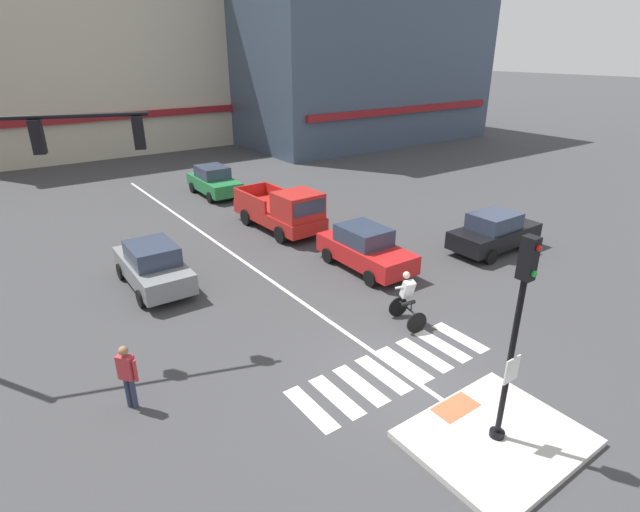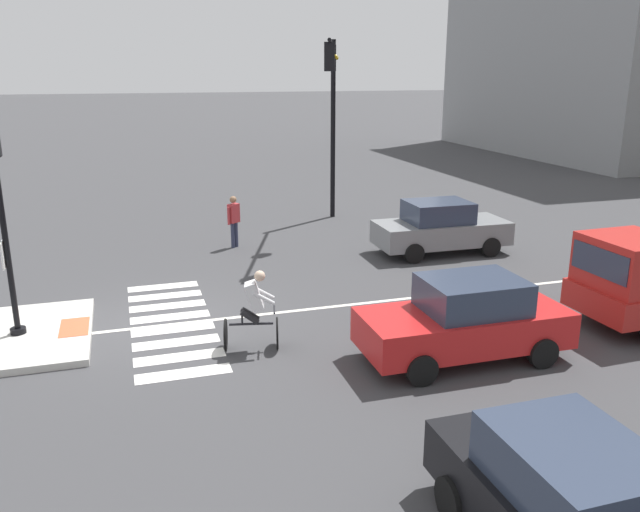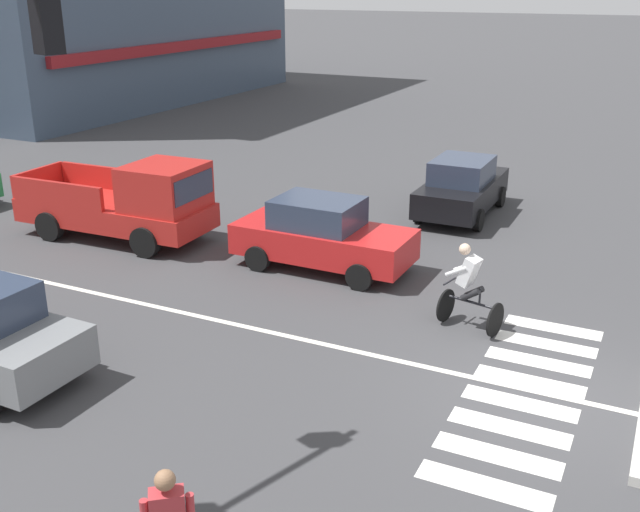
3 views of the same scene
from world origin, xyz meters
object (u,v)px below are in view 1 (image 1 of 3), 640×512
object	(u,v)px
car_grey_westbound_far	(153,265)
car_black_cross_right	(494,232)
signal_pole	(517,325)
pickup_truck_red_eastbound_far	(284,211)
cyclist	(407,298)
car_green_eastbound_distant	(214,181)
car_red_eastbound_mid	(365,248)
pedestrian_at_curb_left	(127,372)

from	to	relation	value
car_grey_westbound_far	car_black_cross_right	xyz separation A→B (m)	(12.53, -4.84, 0.00)
signal_pole	car_black_cross_right	distance (m)	11.55
signal_pole	pickup_truck_red_eastbound_far	distance (m)	14.34
signal_pole	cyclist	distance (m)	5.48
car_green_eastbound_distant	car_black_cross_right	bearing A→B (deg)	-67.95
car_grey_westbound_far	cyclist	size ratio (longest dim) A/B	2.46
signal_pole	pickup_truck_red_eastbound_far	xyz separation A→B (m)	(3.24, 13.83, -1.92)
car_green_eastbound_distant	cyclist	xyz separation A→B (m)	(-1.26, -16.62, 0.06)
car_red_eastbound_mid	pickup_truck_red_eastbound_far	bearing A→B (deg)	93.73
car_green_eastbound_distant	car_grey_westbound_far	distance (m)	11.72
car_black_cross_right	cyclist	bearing A→B (deg)	-163.29
car_grey_westbound_far	car_red_eastbound_mid	distance (m)	7.70
cyclist	signal_pole	bearing A→B (deg)	-112.41
car_black_cross_right	cyclist	world-z (taller)	cyclist
cyclist	car_green_eastbound_distant	bearing A→B (deg)	85.66
car_red_eastbound_mid	pickup_truck_red_eastbound_far	xyz separation A→B (m)	(-0.34, 5.26, 0.17)
car_green_eastbound_distant	car_red_eastbound_mid	size ratio (longest dim) A/B	1.00
cyclist	car_red_eastbound_mid	bearing A→B (deg)	67.05
signal_pole	car_grey_westbound_far	bearing A→B (deg)	106.52
cyclist	pedestrian_at_curb_left	xyz separation A→B (m)	(-7.96, 0.99, 0.11)
car_green_eastbound_distant	cyclist	bearing A→B (deg)	-94.34
signal_pole	car_black_cross_right	size ratio (longest dim) A/B	1.11
signal_pole	cyclist	bearing A→B (deg)	67.59
car_green_eastbound_distant	pickup_truck_red_eastbound_far	size ratio (longest dim) A/B	0.80
cyclist	pedestrian_at_curb_left	size ratio (longest dim) A/B	1.01
pedestrian_at_curb_left	signal_pole	bearing A→B (deg)	-43.38
signal_pole	pickup_truck_red_eastbound_far	size ratio (longest dim) A/B	0.89
car_black_cross_right	car_red_eastbound_mid	xyz separation A→B (m)	(-5.49, 1.74, 0.00)
car_green_eastbound_distant	car_black_cross_right	distance (m)	15.63
signal_pole	pickup_truck_red_eastbound_far	world-z (taller)	signal_pole
car_red_eastbound_mid	pedestrian_at_curb_left	distance (m)	10.03
car_grey_westbound_far	pedestrian_at_curb_left	world-z (taller)	pedestrian_at_curb_left
car_green_eastbound_distant	pickup_truck_red_eastbound_far	bearing A→B (deg)	-89.72
car_grey_westbound_far	pedestrian_at_curb_left	xyz separation A→B (m)	(-2.55, -5.99, 0.17)
car_red_eastbound_mid	pickup_truck_red_eastbound_far	size ratio (longest dim) A/B	0.80
car_green_eastbound_distant	cyclist	size ratio (longest dim) A/B	2.46
car_black_cross_right	car_red_eastbound_mid	bearing A→B (deg)	162.45
car_grey_westbound_far	car_red_eastbound_mid	xyz separation A→B (m)	(7.05, -3.10, 0.00)
car_grey_westbound_far	pickup_truck_red_eastbound_far	bearing A→B (deg)	17.79
car_black_cross_right	pickup_truck_red_eastbound_far	distance (m)	9.11
car_grey_westbound_far	car_black_cross_right	distance (m)	13.44
car_grey_westbound_far	pickup_truck_red_eastbound_far	distance (m)	7.04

